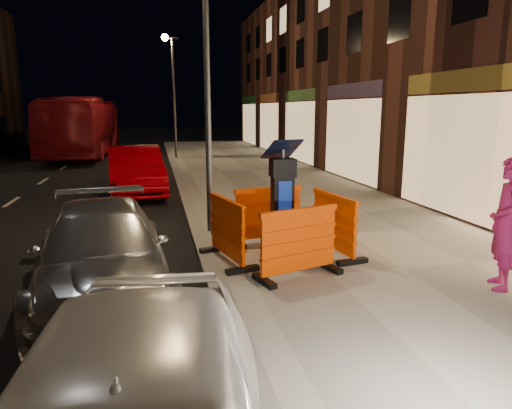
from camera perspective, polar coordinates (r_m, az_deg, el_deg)
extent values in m
plane|color=black|center=(6.92, -4.77, -10.94)|extent=(120.00, 120.00, 0.00)
cube|color=gray|center=(7.84, 17.74, -8.12)|extent=(6.00, 60.00, 0.15)
cube|color=slate|center=(6.89, -4.78, -10.36)|extent=(0.30, 60.00, 0.15)
cube|color=black|center=(7.75, 3.30, 0.18)|extent=(0.72, 0.72, 1.92)
cube|color=#F84700|center=(6.97, 5.37, -4.80)|extent=(1.48, 0.94, 1.07)
cube|color=#F84700|center=(8.73, 1.58, -1.31)|extent=(1.45, 0.77, 1.07)
cube|color=#F84700|center=(7.65, -3.62, -3.25)|extent=(0.88, 1.47, 1.07)
cube|color=#F84700|center=(8.15, 9.71, -2.46)|extent=(0.79, 1.45, 1.07)
imported|color=silver|center=(7.22, -18.32, -10.54)|extent=(2.25, 4.61, 1.29)
imported|color=#96020C|center=(15.19, -14.70, 1.34)|extent=(2.01, 4.71, 1.51)
imported|color=maroon|center=(28.59, -20.52, 5.77)|extent=(3.05, 11.88, 3.29)
imported|color=#8E1750|center=(7.31, 28.80, -2.13)|extent=(0.71, 0.82, 1.89)
cylinder|color=#3F3F44|center=(9.40, -6.11, 14.69)|extent=(0.12, 0.12, 6.00)
cylinder|color=#3F3F44|center=(24.36, -10.19, 12.82)|extent=(0.12, 0.12, 6.00)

